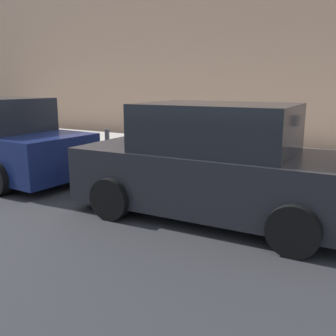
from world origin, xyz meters
name	(u,v)px	position (x,y,z in m)	size (l,w,h in m)	color
ground_plane	(93,170)	(0.00, 0.00, 0.00)	(40.00, 40.00, 0.00)	#28282B
sidewalk_curb	(149,151)	(0.00, -2.50, 0.07)	(18.00, 5.00, 0.14)	#ADA89E
building_facade_sidewalk_side	(214,20)	(0.00, -7.05, 4.36)	(24.00, 3.00, 8.72)	#9E7A60
suitcase_red_0	(269,164)	(-3.99, -0.78, 0.42)	(0.45, 0.24, 0.86)	red
suitcase_navy_1	(240,158)	(-3.41, -0.72, 0.50)	(0.51, 0.28, 0.94)	navy
suitcase_olive_2	(218,158)	(-2.87, -0.82, 0.43)	(0.35, 0.23, 0.65)	#59601E
suitcase_silver_3	(199,152)	(-2.41, -0.84, 0.52)	(0.36, 0.25, 1.08)	#9EA0A8
suitcase_black_4	(178,151)	(-1.91, -0.74, 0.50)	(0.41, 0.24, 0.95)	black
suitcase_maroon_5	(158,151)	(-1.39, -0.71, 0.46)	(0.42, 0.21, 0.71)	maroon
fire_hydrant	(133,144)	(-0.64, -0.76, 0.57)	(0.39, 0.21, 0.83)	#99999E
bollard_post	(107,144)	(0.03, -0.61, 0.52)	(0.12, 0.12, 0.77)	#333338
parked_car_charcoal_0	(216,165)	(-3.82, 1.53, 0.80)	(4.32, 2.09, 1.72)	black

